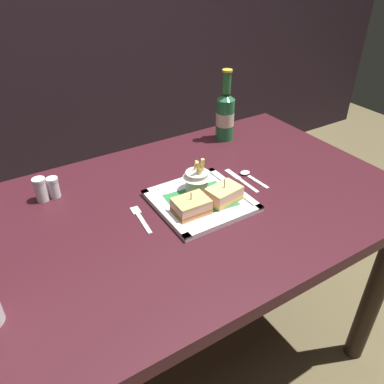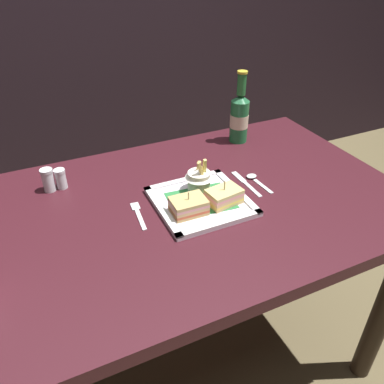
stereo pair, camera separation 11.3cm
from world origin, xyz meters
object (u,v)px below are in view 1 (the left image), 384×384
(sandwich_half_left, at_px, (191,206))
(square_plate, at_px, (201,201))
(salt_shaker, at_px, (41,191))
(spoon, at_px, (248,175))
(sandwich_half_right, at_px, (224,194))
(fork, at_px, (140,218))
(fries_cup, at_px, (197,178))
(dining_table, at_px, (184,233))
(knife, at_px, (240,179))
(beer_bottle, at_px, (225,114))
(pepper_shaker, at_px, (54,188))

(sandwich_half_left, bearing_deg, square_plate, 33.75)
(square_plate, height_order, salt_shaker, salt_shaker)
(spoon, bearing_deg, sandwich_half_left, -163.05)
(sandwich_half_right, relative_size, fork, 0.79)
(fries_cup, bearing_deg, spoon, -1.62)
(dining_table, bearing_deg, knife, 4.58)
(sandwich_half_right, height_order, salt_shaker, sandwich_half_right)
(dining_table, xyz_separation_m, fork, (-0.14, 0.00, 0.12))
(dining_table, bearing_deg, fork, 178.94)
(fries_cup, bearing_deg, square_plate, -110.34)
(sandwich_half_left, height_order, beer_bottle, beer_bottle)
(dining_table, xyz_separation_m, square_plate, (0.05, -0.02, 0.12))
(dining_table, bearing_deg, spoon, 4.80)
(sandwich_half_left, distance_m, spoon, 0.29)
(dining_table, bearing_deg, salt_shaker, 145.61)
(sandwich_half_right, xyz_separation_m, pepper_shaker, (-0.42, 0.30, -0.00))
(sandwich_half_left, distance_m, pepper_shaker, 0.43)
(beer_bottle, bearing_deg, salt_shaker, -175.22)
(dining_table, relative_size, knife, 8.30)
(sandwich_half_right, xyz_separation_m, beer_bottle, (0.26, 0.36, 0.07))
(sandwich_half_left, height_order, spoon, sandwich_half_left)
(square_plate, height_order, fork, square_plate)
(beer_bottle, bearing_deg, fries_cup, -137.85)
(square_plate, bearing_deg, knife, 13.02)
(beer_bottle, distance_m, spoon, 0.31)
(knife, bearing_deg, sandwich_half_right, -147.16)
(dining_table, distance_m, knife, 0.26)
(knife, bearing_deg, dining_table, -175.42)
(beer_bottle, distance_m, fork, 0.60)
(dining_table, height_order, pepper_shaker, pepper_shaker)
(spoon, bearing_deg, square_plate, -168.14)
(knife, distance_m, salt_shaker, 0.62)
(sandwich_half_right, distance_m, spoon, 0.18)
(dining_table, bearing_deg, sandwich_half_left, -99.86)
(fork, height_order, spoon, spoon)
(fork, bearing_deg, salt_shaker, 131.57)
(dining_table, xyz_separation_m, fries_cup, (0.07, 0.03, 0.17))
(square_plate, relative_size, beer_bottle, 0.98)
(fork, height_order, knife, same)
(square_plate, relative_size, fork, 1.96)
(knife, relative_size, pepper_shaker, 2.52)
(dining_table, bearing_deg, sandwich_half_right, -30.86)
(dining_table, height_order, sandwich_half_right, sandwich_half_right)
(beer_bottle, relative_size, salt_shaker, 3.60)
(sandwich_half_left, bearing_deg, fork, 153.63)
(dining_table, relative_size, sandwich_half_left, 13.72)
(sandwich_half_right, relative_size, spoon, 0.87)
(square_plate, xyz_separation_m, fries_cup, (0.02, 0.05, 0.05))
(fork, bearing_deg, spoon, 2.78)
(salt_shaker, bearing_deg, beer_bottle, 4.78)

